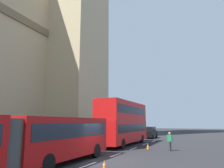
{
  "coord_description": "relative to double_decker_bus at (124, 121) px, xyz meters",
  "views": [
    {
      "loc": [
        -14.05,
        -6.86,
        2.61
      ],
      "look_at": [
        8.09,
        2.69,
        6.87
      ],
      "focal_mm": 34.62,
      "sensor_mm": 36.0,
      "label": 1
    }
  ],
  "objects": [
    {
      "name": "double_decker_bus",
      "position": [
        0.0,
        0.0,
        0.0
      ],
      "size": [
        10.92,
        2.54,
        4.9
      ],
      "color": "red",
      "rests_on": "ground_plane"
    },
    {
      "name": "pedestrian_near_cones",
      "position": [
        -3.1,
        -5.65,
        -1.8
      ],
      "size": [
        0.36,
        0.43,
        1.69
      ],
      "color": "#333333",
      "rests_on": "ground_plane"
    },
    {
      "name": "lane_centre_marking",
      "position": [
        -9.58,
        -2.0,
        -2.71
      ],
      "size": [
        34.4,
        0.16,
        0.01
      ],
      "color": "silver",
      "rests_on": "ground_plane"
    },
    {
      "name": "sedan_lead",
      "position": [
        11.88,
        -0.13,
        -1.8
      ],
      "size": [
        4.4,
        1.86,
        1.85
      ],
      "color": "black",
      "rests_on": "ground_plane"
    },
    {
      "name": "traffic_cone_west",
      "position": [
        -12.89,
        -3.62,
        -2.43
      ],
      "size": [
        0.36,
        0.36,
        0.58
      ],
      "color": "black",
      "rests_on": "ground_plane"
    },
    {
      "name": "traffic_cone_middle",
      "position": [
        -3.01,
        -3.55,
        -2.43
      ],
      "size": [
        0.36,
        0.36,
        0.58
      ],
      "color": "black",
      "rests_on": "ground_plane"
    },
    {
      "name": "ground_plane",
      "position": [
        -9.93,
        -2.0,
        -2.71
      ],
      "size": [
        160.0,
        160.0,
        0.0
      ],
      "primitive_type": "plane",
      "color": "#262628"
    }
  ]
}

